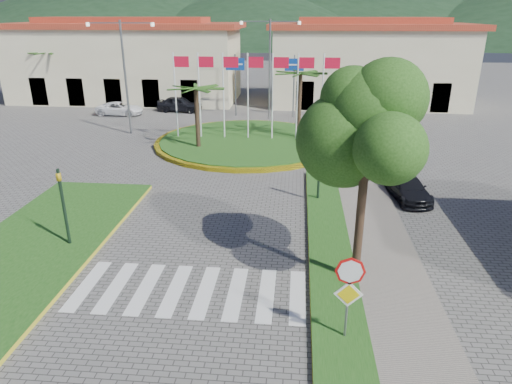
# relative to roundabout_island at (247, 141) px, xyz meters

# --- Properties ---
(ground) EXTENTS (160.00, 160.00, 0.00)m
(ground) POSITION_rel_roundabout_island_xyz_m (-0.00, -22.00, -0.18)
(ground) COLOR #615E5C
(ground) RESTS_ON ground
(sidewalk_right) EXTENTS (4.00, 28.00, 0.15)m
(sidewalk_right) POSITION_rel_roundabout_island_xyz_m (6.00, -20.00, -0.10)
(sidewalk_right) COLOR gray
(sidewalk_right) RESTS_ON ground
(verge_right) EXTENTS (1.60, 28.00, 0.18)m
(verge_right) POSITION_rel_roundabout_island_xyz_m (4.80, -20.00, -0.09)
(verge_right) COLOR #1B4D16
(verge_right) RESTS_ON ground
(median_left) EXTENTS (5.00, 14.00, 0.18)m
(median_left) POSITION_rel_roundabout_island_xyz_m (-6.50, -16.00, -0.09)
(median_left) COLOR #1B4D16
(median_left) RESTS_ON ground
(crosswalk) EXTENTS (8.00, 3.00, 0.01)m
(crosswalk) POSITION_rel_roundabout_island_xyz_m (-0.00, -18.00, -0.17)
(crosswalk) COLOR silver
(crosswalk) RESTS_ON ground
(roundabout_island) EXTENTS (12.70, 12.70, 6.00)m
(roundabout_island) POSITION_rel_roundabout_island_xyz_m (0.00, 0.00, 0.00)
(roundabout_island) COLOR yellow
(roundabout_island) RESTS_ON ground
(stop_sign) EXTENTS (0.80, 0.11, 2.65)m
(stop_sign) POSITION_rel_roundabout_island_xyz_m (4.90, -20.04, 1.61)
(stop_sign) COLOR slate
(stop_sign) RESTS_ON ground
(deciduous_tree) EXTENTS (3.60, 3.60, 6.80)m
(deciduous_tree) POSITION_rel_roundabout_island_xyz_m (5.50, -17.00, 5.00)
(deciduous_tree) COLOR black
(deciduous_tree) RESTS_ON ground
(traffic_light_left) EXTENTS (0.15, 0.18, 3.20)m
(traffic_light_left) POSITION_rel_roundabout_island_xyz_m (-5.20, -15.50, 1.77)
(traffic_light_left) COLOR black
(traffic_light_left) RESTS_ON ground
(traffic_light_right) EXTENTS (0.15, 0.18, 3.20)m
(traffic_light_right) POSITION_rel_roundabout_island_xyz_m (4.50, -10.00, 1.77)
(traffic_light_right) COLOR black
(traffic_light_right) RESTS_ON ground
(traffic_light_far) EXTENTS (0.18, 0.15, 3.20)m
(traffic_light_far) POSITION_rel_roundabout_island_xyz_m (8.00, 4.00, 1.77)
(traffic_light_far) COLOR black
(traffic_light_far) RESTS_ON ground
(direction_sign_west) EXTENTS (1.60, 0.14, 5.20)m
(direction_sign_west) POSITION_rel_roundabout_island_xyz_m (-2.00, 8.97, 3.35)
(direction_sign_west) COLOR slate
(direction_sign_west) RESTS_ON ground
(direction_sign_east) EXTENTS (1.60, 0.14, 5.20)m
(direction_sign_east) POSITION_rel_roundabout_island_xyz_m (3.00, 8.97, 3.35)
(direction_sign_east) COLOR slate
(direction_sign_east) RESTS_ON ground
(street_lamp_centre) EXTENTS (4.80, 0.16, 8.00)m
(street_lamp_centre) POSITION_rel_roundabout_island_xyz_m (1.00, 8.00, 4.32)
(street_lamp_centre) COLOR slate
(street_lamp_centre) RESTS_ON ground
(street_lamp_west) EXTENTS (4.80, 0.16, 8.00)m
(street_lamp_west) POSITION_rel_roundabout_island_xyz_m (-9.00, 2.00, 4.32)
(street_lamp_west) COLOR slate
(street_lamp_west) RESTS_ON ground
(building_left) EXTENTS (23.32, 9.54, 8.05)m
(building_left) POSITION_rel_roundabout_island_xyz_m (-14.00, 16.00, 3.73)
(building_left) COLOR beige
(building_left) RESTS_ON ground
(building_right) EXTENTS (19.08, 9.54, 8.05)m
(building_right) POSITION_rel_roundabout_island_xyz_m (10.00, 16.00, 3.73)
(building_right) COLOR beige
(building_right) RESTS_ON ground
(hill_far_west) EXTENTS (140.00, 140.00, 22.00)m
(hill_far_west) POSITION_rel_roundabout_island_xyz_m (-55.00, 118.00, 10.82)
(hill_far_west) COLOR black
(hill_far_west) RESTS_ON ground
(hill_near_back) EXTENTS (110.00, 110.00, 16.00)m
(hill_near_back) POSITION_rel_roundabout_island_xyz_m (-10.00, 108.00, 7.82)
(hill_near_back) COLOR black
(hill_near_back) RESTS_ON ground
(white_van) EXTENTS (4.08, 1.93, 1.13)m
(white_van) POSITION_rel_roundabout_island_xyz_m (-12.25, 8.36, 0.39)
(white_van) COLOR white
(white_van) RESTS_ON ground
(car_dark_a) EXTENTS (4.21, 2.11, 1.38)m
(car_dark_a) POSITION_rel_roundabout_island_xyz_m (-7.34, 10.30, 0.51)
(car_dark_a) COLOR black
(car_dark_a) RESTS_ON ground
(car_dark_b) EXTENTS (3.55, 1.40, 1.15)m
(car_dark_b) POSITION_rel_roundabout_island_xyz_m (9.20, 8.68, 0.40)
(car_dark_b) COLOR black
(car_dark_b) RESTS_ON ground
(car_side_right) EXTENTS (2.04, 3.89, 1.08)m
(car_side_right) POSITION_rel_roundabout_island_xyz_m (8.85, -9.15, 0.36)
(car_side_right) COLOR black
(car_side_right) RESTS_ON ground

